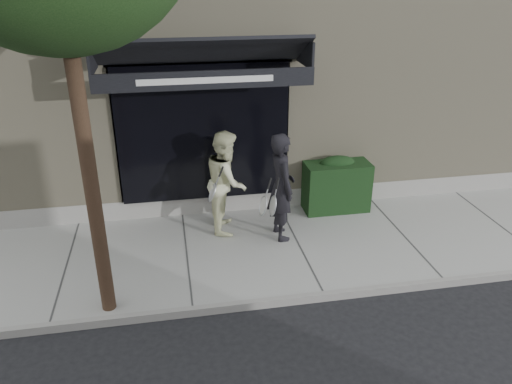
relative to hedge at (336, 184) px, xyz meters
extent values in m
plane|color=black|center=(-1.10, -1.25, -0.66)|extent=(80.00, 80.00, 0.00)
cube|color=#9E9D99|center=(-1.10, -1.25, -0.60)|extent=(20.00, 3.00, 0.12)
cube|color=gray|center=(-1.10, -2.80, -0.59)|extent=(20.00, 0.10, 0.14)
cube|color=tan|center=(-1.10, 3.75, 2.09)|extent=(14.00, 7.00, 5.50)
cube|color=gray|center=(-1.10, 0.45, -0.41)|extent=(14.02, 0.42, 0.50)
cube|color=black|center=(-2.60, 0.30, 1.14)|extent=(3.20, 0.30, 2.60)
cube|color=gray|center=(-4.20, 0.45, 1.14)|extent=(0.08, 0.40, 2.60)
cube|color=gray|center=(-1.00, 0.45, 1.14)|extent=(0.08, 0.40, 2.60)
cube|color=gray|center=(-2.60, 0.45, 2.48)|extent=(3.36, 0.40, 0.12)
cube|color=black|center=(-2.60, -0.25, 2.74)|extent=(3.60, 1.03, 0.55)
cube|color=black|center=(-2.60, -0.75, 2.35)|extent=(3.60, 0.05, 0.30)
cube|color=white|center=(-2.60, -0.78, 2.35)|extent=(2.20, 0.01, 0.10)
cube|color=black|center=(-4.38, -0.25, 2.66)|extent=(0.04, 1.00, 0.45)
cube|color=black|center=(-0.82, -0.25, 2.66)|extent=(0.04, 1.00, 0.45)
cube|color=black|center=(0.00, 0.00, -0.04)|extent=(1.30, 0.70, 1.00)
ellipsoid|color=black|center=(0.00, 0.00, 0.46)|extent=(0.71, 0.38, 0.27)
cylinder|color=black|center=(-4.30, -2.55, 1.74)|extent=(0.20, 0.20, 4.80)
imported|color=black|center=(-1.36, -0.93, 0.45)|extent=(0.54, 0.76, 1.98)
torus|color=silver|center=(-1.58, -1.26, 0.25)|extent=(0.10, 0.31, 0.30)
cylinder|color=silver|center=(-1.58, -1.26, 0.25)|extent=(0.07, 0.27, 0.27)
cylinder|color=silver|center=(-1.58, -1.26, 0.25)|extent=(0.18, 0.03, 0.05)
cylinder|color=black|center=(-1.58, -1.26, 0.25)|extent=(0.20, 0.05, 0.07)
torus|color=silver|center=(-1.74, -1.21, 0.25)|extent=(0.13, 0.31, 0.30)
cylinder|color=silver|center=(-1.74, -1.21, 0.25)|extent=(0.10, 0.28, 0.26)
cylinder|color=silver|center=(-1.74, -1.21, 0.25)|extent=(0.18, 0.04, 0.07)
cylinder|color=black|center=(-1.74, -1.21, 0.25)|extent=(0.20, 0.05, 0.08)
imported|color=beige|center=(-2.27, -0.43, 0.42)|extent=(0.85, 1.03, 1.91)
torus|color=silver|center=(-2.56, -0.75, 0.36)|extent=(0.14, 0.31, 0.29)
cylinder|color=silver|center=(-2.56, -0.75, 0.36)|extent=(0.11, 0.27, 0.25)
cylinder|color=silver|center=(-2.56, -0.75, 0.36)|extent=(0.17, 0.02, 0.09)
cylinder|color=black|center=(-2.56, -0.75, 0.36)|extent=(0.20, 0.03, 0.11)
camera|label=1|loc=(-3.26, -8.79, 4.04)|focal=35.00mm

